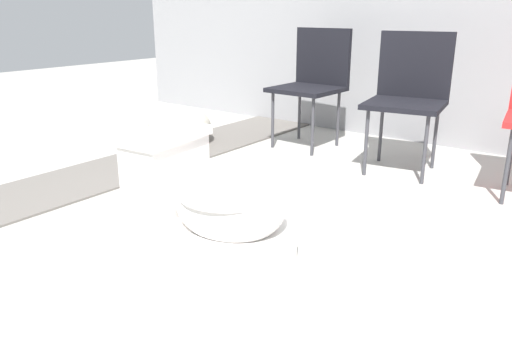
{
  "coord_description": "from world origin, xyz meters",
  "views": [
    {
      "loc": [
        1.15,
        -1.22,
        0.96
      ],
      "look_at": [
        -0.09,
        0.4,
        0.3
      ],
      "focal_mm": 35.0,
      "sensor_mm": 36.0,
      "label": 1
    }
  ],
  "objects_px": {
    "folding_chair_left": "(315,75)",
    "folding_chair_middle": "(410,87)",
    "toilet": "(210,209)",
    "boulder_near": "(180,126)"
  },
  "relations": [
    {
      "from": "folding_chair_left",
      "to": "folding_chair_middle",
      "type": "bearing_deg",
      "value": 80.3
    },
    {
      "from": "folding_chair_left",
      "to": "boulder_near",
      "type": "xyz_separation_m",
      "value": [
        -0.77,
        -0.61,
        -0.37
      ]
    },
    {
      "from": "toilet",
      "to": "boulder_near",
      "type": "bearing_deg",
      "value": 133.66
    },
    {
      "from": "folding_chair_left",
      "to": "folding_chair_middle",
      "type": "xyz_separation_m",
      "value": [
        0.76,
        -0.15,
        0.0
      ]
    },
    {
      "from": "folding_chair_left",
      "to": "folding_chair_middle",
      "type": "relative_size",
      "value": 1.0
    },
    {
      "from": "toilet",
      "to": "folding_chair_middle",
      "type": "bearing_deg",
      "value": 79.65
    },
    {
      "from": "toilet",
      "to": "folding_chair_middle",
      "type": "height_order",
      "value": "folding_chair_middle"
    },
    {
      "from": "toilet",
      "to": "folding_chair_left",
      "type": "distance_m",
      "value": 1.94
    },
    {
      "from": "folding_chair_left",
      "to": "toilet",
      "type": "bearing_deg",
      "value": 20.76
    },
    {
      "from": "folding_chair_left",
      "to": "boulder_near",
      "type": "distance_m",
      "value": 1.06
    }
  ]
}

